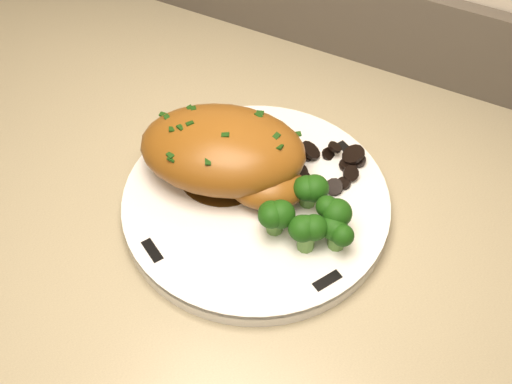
% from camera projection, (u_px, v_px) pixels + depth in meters
% --- Properties ---
extents(plate, '(0.36, 0.36, 0.02)m').
position_uv_depth(plate, '(256.00, 203.00, 0.71)').
color(plate, white).
rests_on(plate, counter).
extents(rim_accent_0, '(0.03, 0.02, 0.00)m').
position_uv_depth(rim_accent_0, '(347.00, 150.00, 0.74)').
color(rim_accent_0, black).
rests_on(rim_accent_0, plate).
extents(rim_accent_1, '(0.02, 0.03, 0.00)m').
position_uv_depth(rim_accent_1, '(197.00, 129.00, 0.77)').
color(rim_accent_1, black).
rests_on(rim_accent_1, plate).
extents(rim_accent_2, '(0.03, 0.02, 0.00)m').
position_uv_depth(rim_accent_2, '(152.00, 251.00, 0.65)').
color(rim_accent_2, black).
rests_on(rim_accent_2, plate).
extents(rim_accent_3, '(0.02, 0.03, 0.00)m').
position_uv_depth(rim_accent_3, '(327.00, 281.00, 0.63)').
color(rim_accent_3, black).
rests_on(rim_accent_3, plate).
extents(gravy_pool, '(0.10, 0.10, 0.00)m').
position_uv_depth(gravy_pool, '(224.00, 171.00, 0.72)').
color(gravy_pool, '#321E09').
rests_on(gravy_pool, plate).
extents(chicken_breast, '(0.21, 0.17, 0.07)m').
position_uv_depth(chicken_breast, '(228.00, 154.00, 0.70)').
color(chicken_breast, '#905419').
rests_on(chicken_breast, plate).
extents(mushroom_pile, '(0.10, 0.07, 0.03)m').
position_uv_depth(mushroom_pile, '(305.00, 167.00, 0.72)').
color(mushroom_pile, black).
rests_on(mushroom_pile, plate).
extents(broccoli_florets, '(0.11, 0.08, 0.04)m').
position_uv_depth(broccoli_florets, '(306.00, 211.00, 0.66)').
color(broccoli_florets, '#5A8F3C').
rests_on(broccoli_florets, plate).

